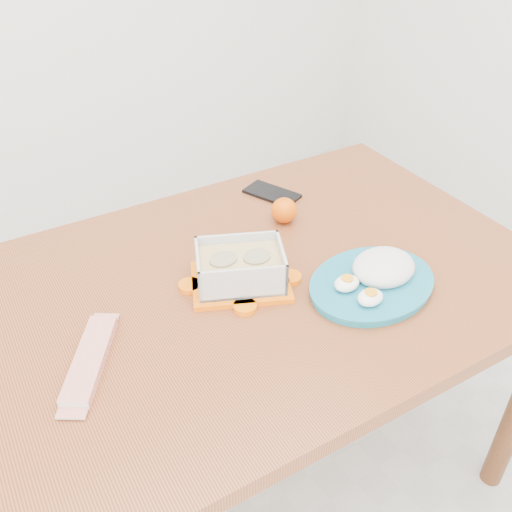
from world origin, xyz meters
TOP-DOWN VIEW (x-y plane):
  - dining_table at (-0.02, 0.21)m, footprint 1.39×0.99m
  - food_container at (-0.06, 0.21)m, footprint 0.27×0.24m
  - orange_fruit at (0.17, 0.36)m, footprint 0.07×0.07m
  - rice_plate at (0.18, 0.03)m, footprint 0.31×0.31m
  - candy_bar at (-0.43, 0.18)m, footprint 0.18×0.21m
  - smartphone at (0.23, 0.48)m, footprint 0.12×0.17m

SIDE VIEW (x-z plane):
  - dining_table at x=-0.02m, z-range 0.29..1.04m
  - smartphone at x=0.23m, z-range 0.75..0.76m
  - candy_bar at x=-0.43m, z-range 0.75..0.77m
  - rice_plate at x=0.18m, z-range 0.74..0.82m
  - orange_fruit at x=0.17m, z-range 0.75..0.82m
  - food_container at x=-0.06m, z-range 0.75..0.84m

